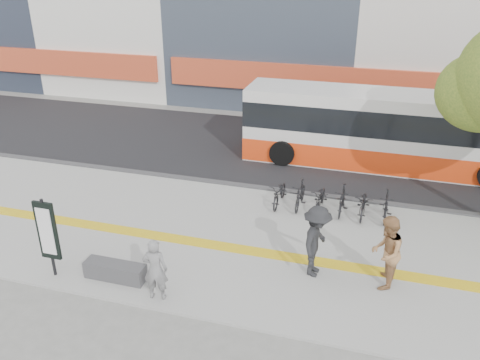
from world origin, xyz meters
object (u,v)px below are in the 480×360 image
(bus, at_px, (385,132))
(pedestrian_tan, at_px, (386,252))
(seated_woman, at_px, (155,269))
(pedestrian_dark, at_px, (316,241))
(bench, at_px, (115,271))
(signboard, at_px, (47,232))

(bus, bearing_deg, pedestrian_tan, -88.28)
(bus, height_order, pedestrian_tan, bus)
(seated_woman, height_order, pedestrian_dark, pedestrian_dark)
(bench, xyz_separation_m, bus, (6.32, 9.70, 1.11))
(bench, xyz_separation_m, pedestrian_dark, (4.85, 1.65, 0.75))
(bench, distance_m, pedestrian_dark, 5.18)
(bus, xyz_separation_m, pedestrian_dark, (-1.47, -8.05, -0.36))
(bench, relative_size, signboard, 0.73)
(bench, bearing_deg, pedestrian_tan, 14.03)
(seated_woman, bearing_deg, signboard, -11.99)
(signboard, height_order, bus, bus)
(signboard, bearing_deg, pedestrian_dark, 16.89)
(pedestrian_tan, bearing_deg, bus, -171.35)
(seated_woman, distance_m, pedestrian_dark, 4.06)
(seated_woman, xyz_separation_m, pedestrian_dark, (3.50, 2.05, 0.16))
(bus, distance_m, pedestrian_dark, 8.19)
(seated_woman, bearing_deg, pedestrian_tan, -168.77)
(bench, height_order, signboard, signboard)
(signboard, bearing_deg, pedestrian_tan, 13.41)
(bench, height_order, pedestrian_dark, pedestrian_dark)
(pedestrian_dark, bearing_deg, seated_woman, 127.79)
(signboard, height_order, pedestrian_dark, signboard)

